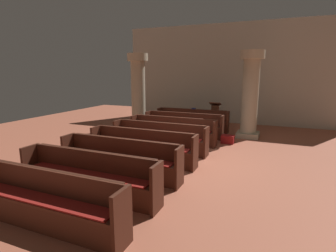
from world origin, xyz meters
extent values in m
plane|color=#AD5B42|center=(0.00, 0.00, 0.00)|extent=(19.20, 19.20, 0.00)
cube|color=beige|center=(0.00, 6.08, 2.25)|extent=(10.00, 0.16, 4.50)
cube|color=#4C2316|center=(-1.02, 3.74, 0.43)|extent=(2.82, 0.38, 0.05)
cube|color=#4C2316|center=(-1.02, 3.91, 0.65)|extent=(2.82, 0.04, 0.40)
cube|color=#411E13|center=(-1.02, 3.96, 0.84)|extent=(2.71, 0.06, 0.02)
cube|color=#442014|center=(-2.46, 3.74, 0.42)|extent=(0.06, 0.44, 0.85)
cube|color=#442014|center=(0.42, 3.74, 0.42)|extent=(0.06, 0.44, 0.85)
cube|color=#482115|center=(-1.02, 3.57, 0.21)|extent=(2.82, 0.03, 0.38)
cube|color=maroon|center=(-1.02, 3.72, 0.46)|extent=(2.59, 0.32, 0.03)
cube|color=#4C2316|center=(-1.02, 2.67, 0.43)|extent=(2.82, 0.38, 0.05)
cube|color=#4C2316|center=(-1.02, 2.83, 0.65)|extent=(2.82, 0.04, 0.40)
cube|color=#411E13|center=(-1.02, 2.88, 0.84)|extent=(2.71, 0.06, 0.02)
cube|color=#442014|center=(-2.46, 2.67, 0.42)|extent=(0.06, 0.44, 0.85)
cube|color=#442014|center=(0.42, 2.67, 0.42)|extent=(0.06, 0.44, 0.85)
cube|color=#482115|center=(-1.02, 2.49, 0.21)|extent=(2.82, 0.03, 0.38)
cube|color=maroon|center=(-1.02, 2.65, 0.46)|extent=(2.59, 0.32, 0.03)
cube|color=#4C2316|center=(-1.02, 1.59, 0.43)|extent=(2.82, 0.38, 0.05)
cube|color=#4C2316|center=(-1.02, 1.76, 0.65)|extent=(2.82, 0.04, 0.40)
cube|color=#411E13|center=(-1.02, 1.80, 0.84)|extent=(2.71, 0.06, 0.02)
cube|color=#442014|center=(-2.46, 1.59, 0.42)|extent=(0.06, 0.44, 0.85)
cube|color=#442014|center=(0.42, 1.59, 0.42)|extent=(0.06, 0.44, 0.85)
cube|color=#482115|center=(-1.02, 1.41, 0.21)|extent=(2.82, 0.03, 0.38)
cube|color=maroon|center=(-1.02, 1.57, 0.46)|extent=(2.59, 0.32, 0.03)
cube|color=#4C2316|center=(-1.02, 0.51, 0.43)|extent=(2.82, 0.38, 0.05)
cube|color=#4C2316|center=(-1.02, 0.68, 0.65)|extent=(2.82, 0.04, 0.40)
cube|color=#411E13|center=(-1.02, 0.73, 0.84)|extent=(2.71, 0.06, 0.02)
cube|color=#442014|center=(-2.46, 0.51, 0.42)|extent=(0.06, 0.44, 0.85)
cube|color=#442014|center=(0.42, 0.51, 0.42)|extent=(0.06, 0.44, 0.85)
cube|color=#482115|center=(-1.02, 0.34, 0.21)|extent=(2.82, 0.03, 0.38)
cube|color=maroon|center=(-1.02, 0.49, 0.46)|extent=(2.59, 0.32, 0.03)
cube|color=#4C2316|center=(-1.02, -0.56, 0.43)|extent=(2.82, 0.38, 0.05)
cube|color=#4C2316|center=(-1.02, -0.39, 0.65)|extent=(2.82, 0.05, 0.40)
cube|color=#411E13|center=(-1.02, -0.35, 0.84)|extent=(2.71, 0.06, 0.02)
cube|color=#442014|center=(-2.46, -0.56, 0.42)|extent=(0.06, 0.44, 0.85)
cube|color=#442014|center=(0.42, -0.56, 0.42)|extent=(0.06, 0.44, 0.85)
cube|color=#482115|center=(-1.02, -0.74, 0.21)|extent=(2.82, 0.03, 0.38)
cube|color=maroon|center=(-1.02, -0.58, 0.46)|extent=(2.59, 0.32, 0.03)
cube|color=#4C2316|center=(-1.02, -1.64, 0.43)|extent=(2.82, 0.38, 0.05)
cube|color=#4C2316|center=(-1.02, -1.47, 0.65)|extent=(2.82, 0.04, 0.40)
cube|color=#411E13|center=(-1.02, -1.42, 0.84)|extent=(2.71, 0.06, 0.02)
cube|color=#442014|center=(-2.46, -1.64, 0.42)|extent=(0.06, 0.44, 0.85)
cube|color=#442014|center=(0.42, -1.64, 0.42)|extent=(0.06, 0.44, 0.85)
cube|color=#482115|center=(-1.02, -1.81, 0.21)|extent=(2.82, 0.03, 0.38)
cube|color=maroon|center=(-1.02, -1.66, 0.46)|extent=(2.59, 0.32, 0.03)
cube|color=#4C2316|center=(-1.02, -2.71, 0.43)|extent=(2.82, 0.38, 0.05)
cube|color=#4C2316|center=(-1.02, -2.54, 0.65)|extent=(2.82, 0.04, 0.40)
cube|color=#411E13|center=(-1.02, -2.50, 0.84)|extent=(2.71, 0.06, 0.02)
cube|color=#442014|center=(-2.46, -2.71, 0.42)|extent=(0.06, 0.44, 0.85)
cube|color=#442014|center=(0.42, -2.71, 0.42)|extent=(0.06, 0.44, 0.85)
cube|color=#482115|center=(-1.02, -2.89, 0.21)|extent=(2.82, 0.03, 0.38)
cube|color=maroon|center=(-1.02, -2.73, 0.46)|extent=(2.59, 0.32, 0.03)
cube|color=#4C2316|center=(-1.02, -3.79, 0.43)|extent=(2.82, 0.38, 0.05)
cube|color=#4C2316|center=(-1.02, -3.62, 0.65)|extent=(2.82, 0.04, 0.40)
cube|color=#411E13|center=(-1.02, -3.57, 0.84)|extent=(2.71, 0.06, 0.02)
cube|color=#442014|center=(0.42, -3.79, 0.42)|extent=(0.06, 0.44, 0.85)
cube|color=#482115|center=(-1.02, -3.96, 0.21)|extent=(2.82, 0.03, 0.38)
cube|color=maroon|center=(-1.02, -3.81, 0.46)|extent=(2.59, 0.32, 0.03)
cube|color=tan|center=(1.23, 3.42, 0.09)|extent=(0.77, 0.77, 0.18)
cylinder|color=#BCB293|center=(1.23, 3.42, 1.48)|extent=(0.57, 0.57, 2.60)
cylinder|color=beige|center=(1.23, 3.42, 2.93)|extent=(0.83, 0.83, 0.30)
cube|color=tan|center=(-3.21, 3.26, 0.09)|extent=(0.77, 0.77, 0.18)
cylinder|color=#BCB293|center=(-3.21, 3.26, 1.48)|extent=(0.57, 0.57, 2.60)
cylinder|color=beige|center=(-3.21, 3.26, 2.93)|extent=(0.83, 0.83, 0.30)
cube|color=#562B1A|center=(-0.31, 4.79, 0.03)|extent=(0.45, 0.45, 0.06)
cube|color=brown|center=(-0.31, 4.79, 0.47)|extent=(0.28, 0.28, 0.95)
cube|color=brown|center=(-0.31, 4.79, 1.01)|extent=(0.48, 0.35, 0.15)
cube|color=navy|center=(-1.02, 3.95, 0.87)|extent=(0.14, 0.18, 0.03)
cube|color=maroon|center=(0.71, 2.25, 0.13)|extent=(0.41, 0.30, 0.27)
camera|label=1|loc=(2.20, -6.46, 2.32)|focal=28.42mm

